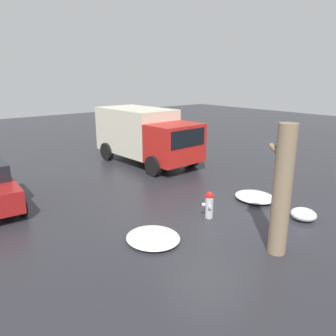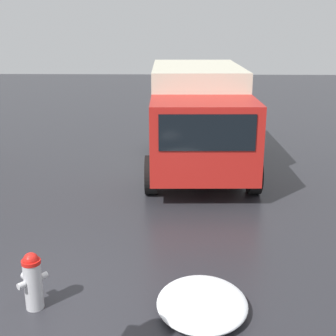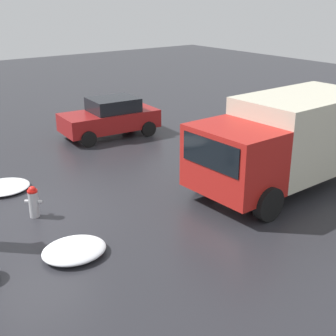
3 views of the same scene
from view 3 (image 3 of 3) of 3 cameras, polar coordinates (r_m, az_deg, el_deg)
ground_plane at (r=12.63m, az=-15.90°, el=-5.71°), size 60.00×60.00×0.00m
fire_hydrant at (r=12.45m, az=-16.09°, el=-3.90°), size 0.40×0.39×0.85m
delivery_truck at (r=13.92m, az=14.24°, el=3.44°), size 5.86×2.79×2.67m
pedestrian at (r=13.02m, az=10.67°, el=0.16°), size 0.38×0.38×1.76m
parked_car at (r=18.86m, az=-7.04°, el=6.19°), size 3.92×2.14×1.53m
snow_pile_curbside at (r=10.64m, az=-11.35°, el=-9.78°), size 1.44×1.26×0.24m
snow_pile_by_tree at (r=14.53m, az=-19.40°, el=-2.20°), size 1.51×1.40×0.17m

